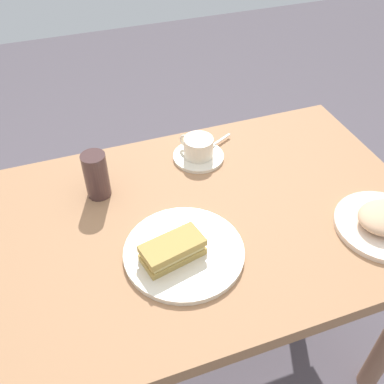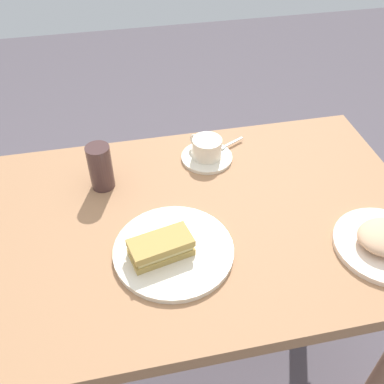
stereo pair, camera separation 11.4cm
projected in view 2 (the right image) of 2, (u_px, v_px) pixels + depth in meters
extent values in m
plane|color=#524A52|center=(199.00, 351.00, 1.60)|extent=(6.00, 6.00, 0.00)
cube|color=#9F6F4B|center=(202.00, 222.00, 1.13)|extent=(1.14, 0.74, 0.04)
cylinder|color=#9B6D52|center=(41.00, 253.00, 1.51)|extent=(0.06, 0.06, 0.67)
cylinder|color=#9B6D52|center=(311.00, 211.00, 1.66)|extent=(0.06, 0.06, 0.67)
cylinder|color=beige|center=(173.00, 251.00, 1.03)|extent=(0.28, 0.28, 0.01)
cube|color=#AE8D45|center=(161.00, 252.00, 1.00)|extent=(0.15, 0.10, 0.02)
cube|color=#D4C179|center=(161.00, 247.00, 0.99)|extent=(0.14, 0.09, 0.01)
cube|color=#AA8A44|center=(161.00, 243.00, 0.98)|extent=(0.15, 0.10, 0.02)
cylinder|color=beige|center=(207.00, 157.00, 1.29)|extent=(0.15, 0.15, 0.01)
cylinder|color=beige|center=(207.00, 148.00, 1.27)|extent=(0.09, 0.09, 0.06)
cylinder|color=#A88350|center=(207.00, 141.00, 1.25)|extent=(0.08, 0.08, 0.01)
torus|color=beige|center=(195.00, 141.00, 1.29)|extent=(0.03, 0.04, 0.04)
cube|color=silver|center=(233.00, 142.00, 1.34)|extent=(0.07, 0.04, 0.00)
ellipsoid|color=silver|center=(222.00, 148.00, 1.31)|extent=(0.03, 0.03, 0.01)
cylinder|color=beige|center=(384.00, 245.00, 1.04)|extent=(0.24, 0.24, 0.01)
cylinder|color=#452E2D|center=(100.00, 167.00, 1.16)|extent=(0.06, 0.06, 0.13)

